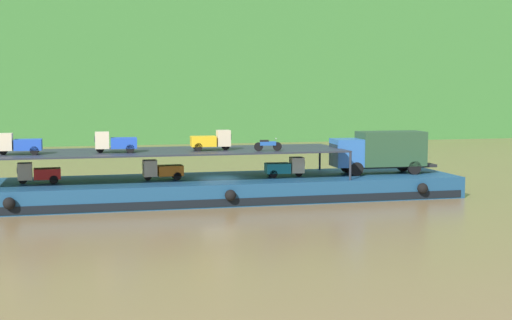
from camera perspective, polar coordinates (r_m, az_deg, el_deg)
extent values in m
plane|color=brown|center=(48.97, -3.02, -3.22)|extent=(400.00, 400.00, 0.00)
cube|color=#387533|center=(114.40, -9.25, 9.20)|extent=(134.39, 33.73, 29.16)
cube|color=navy|center=(48.86, -3.02, -2.35)|extent=(33.97, 7.40, 1.50)
cube|color=black|center=(45.30, -2.16, -3.50)|extent=(33.29, 0.06, 0.50)
sphere|color=black|center=(44.41, -19.59, -3.37)|extent=(0.74, 0.74, 0.74)
sphere|color=black|center=(45.03, -2.11, -2.91)|extent=(0.74, 0.74, 0.74)
sphere|color=black|center=(49.53, 13.50, -2.28)|extent=(0.74, 0.74, 0.74)
cube|color=#285BA3|center=(50.93, 7.44, 0.60)|extent=(2.08, 2.25, 2.00)
cube|color=#192833|center=(50.58, 6.34, 0.98)|extent=(0.12, 1.84, 0.60)
cube|color=#234228|center=(52.12, 10.98, 0.94)|extent=(4.88, 2.47, 2.50)
cube|color=black|center=(52.24, 10.96, -0.48)|extent=(6.84, 1.62, 0.20)
cylinder|color=black|center=(52.12, 7.48, -0.49)|extent=(1.01, 0.31, 1.00)
cylinder|color=black|center=(50.23, 8.23, -0.74)|extent=(1.01, 0.31, 1.00)
cylinder|color=black|center=(53.73, 11.96, -0.38)|extent=(1.01, 0.31, 1.00)
cylinder|color=black|center=(51.90, 12.85, -0.62)|extent=(1.01, 0.31, 1.00)
cylinder|color=#232833|center=(53.90, 5.25, 0.27)|extent=(0.16, 0.16, 2.00)
cylinder|color=#232833|center=(47.88, 7.74, -0.45)|extent=(0.16, 0.16, 2.00)
cube|color=#232833|center=(48.00, -7.51, 0.71)|extent=(24.77, 6.60, 0.10)
cube|color=red|center=(47.99, -16.74, -1.08)|extent=(1.76, 1.29, 0.70)
cube|color=#C6B793|center=(48.00, -18.42, -0.89)|extent=(0.95, 1.04, 1.10)
cube|color=#19232D|center=(48.00, -18.98, -0.77)|extent=(0.08, 0.85, 0.38)
cylinder|color=black|center=(48.07, -18.58, -1.54)|extent=(0.57, 0.17, 0.56)
cylinder|color=black|center=(48.56, -16.25, -1.40)|extent=(0.57, 0.17, 0.56)
cylinder|color=black|center=(47.51, -16.25, -1.55)|extent=(0.57, 0.17, 0.56)
cube|color=orange|center=(48.14, -7.04, -0.85)|extent=(1.74, 1.26, 0.70)
cube|color=beige|center=(47.93, -8.70, -0.66)|extent=(0.94, 1.03, 1.10)
cube|color=#19232D|center=(47.86, -9.26, -0.55)|extent=(0.07, 0.85, 0.38)
cylinder|color=black|center=(47.97, -8.87, -1.32)|extent=(0.56, 0.16, 0.56)
cylinder|color=black|center=(48.76, -6.67, -1.18)|extent=(0.56, 0.16, 0.56)
cylinder|color=black|center=(47.72, -6.47, -1.33)|extent=(0.56, 0.16, 0.56)
cube|color=teal|center=(49.18, 1.78, -0.67)|extent=(1.76, 1.29, 0.70)
cube|color=beige|center=(49.47, 3.36, -0.41)|extent=(0.95, 1.05, 1.10)
cube|color=#19232D|center=(49.57, 3.89, -0.27)|extent=(0.09, 0.85, 0.38)
cylinder|color=black|center=(49.57, 3.53, -1.03)|extent=(0.57, 0.17, 0.56)
cylinder|color=black|center=(48.62, 1.45, -1.16)|extent=(0.57, 0.17, 0.56)
cylinder|color=black|center=(49.65, 1.20, -1.01)|extent=(0.57, 0.17, 0.56)
cube|color=#1E47B7|center=(47.15, -18.18, 1.20)|extent=(1.70, 1.20, 0.70)
cube|color=beige|center=(47.26, -19.88, 1.40)|extent=(0.90, 1.00, 1.10)
cylinder|color=black|center=(47.32, -20.03, 0.73)|extent=(0.56, 0.14, 0.56)
cylinder|color=black|center=(47.67, -17.64, 0.85)|extent=(0.56, 0.14, 0.56)
cylinder|color=black|center=(46.62, -17.72, 0.74)|extent=(0.56, 0.14, 0.56)
cube|color=#1E47B7|center=(47.05, -10.79, 1.38)|extent=(1.73, 1.25, 0.70)
cube|color=beige|center=(47.03, -12.50, 1.59)|extent=(0.93, 1.02, 1.10)
cube|color=#19232D|center=(47.03, -13.08, 1.71)|extent=(0.06, 0.85, 0.38)
cylinder|color=black|center=(47.08, -12.67, 0.92)|extent=(0.56, 0.16, 0.56)
cylinder|color=black|center=(47.62, -10.31, 1.02)|extent=(0.56, 0.16, 0.56)
cylinder|color=black|center=(46.56, -10.28, 0.92)|extent=(0.56, 0.16, 0.56)
cube|color=gold|center=(47.83, -4.35, 1.54)|extent=(1.75, 1.27, 0.70)
cube|color=#C6B793|center=(48.01, -2.69, 1.81)|extent=(0.94, 1.03, 1.10)
cube|color=#19232D|center=(48.08, -2.14, 1.94)|extent=(0.07, 0.85, 0.38)
cylinder|color=black|center=(48.07, -2.51, 1.15)|extent=(0.57, 0.16, 0.56)
cylinder|color=black|center=(47.29, -4.75, 1.06)|extent=(0.57, 0.16, 0.56)
cylinder|color=black|center=(48.34, -4.89, 1.16)|extent=(0.57, 0.16, 0.56)
cylinder|color=black|center=(47.34, 1.76, 1.11)|extent=(0.61, 0.16, 0.60)
cylinder|color=black|center=(47.15, 0.20, 1.09)|extent=(0.61, 0.16, 0.60)
cube|color=#1E4C99|center=(47.22, 0.99, 1.37)|extent=(1.11, 0.31, 0.28)
cube|color=black|center=(47.17, 0.69, 1.58)|extent=(0.62, 0.26, 0.12)
cylinder|color=#B2B2B7|center=(47.29, 1.65, 1.77)|extent=(0.10, 0.55, 0.04)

